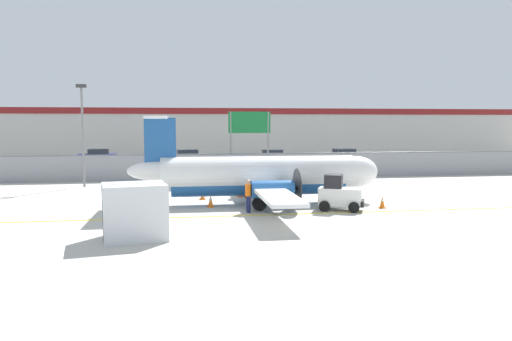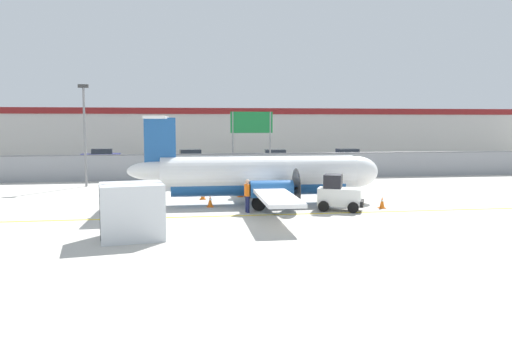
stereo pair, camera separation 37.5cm
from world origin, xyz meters
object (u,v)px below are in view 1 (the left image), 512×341
object	(u,v)px
parked_car_0	(98,156)
parked_car_1	(186,157)
traffic_cone_far_right	(211,201)
traffic_cone_far_left	(382,202)
baggage_tug	(339,194)
highway_sign	(250,128)
parked_car_2	(271,157)
parked_car_3	(343,156)
apron_light_pole	(83,127)
traffic_cone_near_right	(240,192)
commuter_airplane	(263,176)
cargo_container	(135,211)
traffic_cone_near_left	(202,194)
ground_crew_worker	(248,194)

from	to	relation	value
parked_car_0	parked_car_1	bearing A→B (deg)	159.28
traffic_cone_far_right	traffic_cone_far_left	bearing A→B (deg)	-10.86
baggage_tug	parked_car_1	distance (m)	30.18
baggage_tug	highway_sign	world-z (taller)	highway_sign
parked_car_2	traffic_cone_far_left	bearing A→B (deg)	97.05
parked_car_3	highway_sign	size ratio (longest dim) A/B	0.78
parked_car_1	highway_sign	world-z (taller)	highway_sign
parked_car_0	parked_car_1	world-z (taller)	same
apron_light_pole	parked_car_2	bearing A→B (deg)	43.34
traffic_cone_near_right	traffic_cone_far_left	bearing A→B (deg)	-36.54
commuter_airplane	parked_car_2	xyz separation A→B (m)	(5.19, 25.01, -0.71)
traffic_cone_far_right	parked_car_1	bearing A→B (deg)	91.70
commuter_airplane	baggage_tug	bearing A→B (deg)	-36.41
cargo_container	parked_car_1	bearing A→B (deg)	76.01
commuter_airplane	parked_car_2	world-z (taller)	commuter_airplane
parked_car_1	apron_light_pole	xyz separation A→B (m)	(-7.55, -17.18, 3.41)
baggage_tug	traffic_cone_near_right	size ratio (longest dim) A/B	4.02
traffic_cone_near_right	traffic_cone_far_left	xyz separation A→B (m)	(7.05, -5.23, 0.00)
traffic_cone_near_right	traffic_cone_far_right	distance (m)	4.04
baggage_tug	parked_car_1	world-z (taller)	baggage_tug
traffic_cone_near_left	apron_light_pole	xyz separation A→B (m)	(-8.06, 7.27, 3.99)
parked_car_3	parked_car_1	bearing A→B (deg)	-8.39
cargo_container	traffic_cone_far_left	distance (m)	13.64
highway_sign	traffic_cone_far_left	bearing A→B (deg)	-74.12
traffic_cone_near_right	parked_car_2	size ratio (longest dim) A/B	0.15
traffic_cone_far_left	parked_car_2	world-z (taller)	parked_car_2
baggage_tug	traffic_cone_far_right	size ratio (longest dim) A/B	4.02
cargo_container	parked_car_2	distance (m)	34.71
commuter_airplane	traffic_cone_near_right	xyz separation A→B (m)	(-0.96, 2.83, -1.29)
cargo_container	ground_crew_worker	bearing A→B (deg)	34.47
cargo_container	traffic_cone_far_right	size ratio (longest dim) A/B	4.22
ground_crew_worker	traffic_cone_near_right	size ratio (longest dim) A/B	2.66
baggage_tug	traffic_cone_near_right	distance (m)	7.17
traffic_cone_far_right	parked_car_0	distance (m)	31.89
traffic_cone_near_left	traffic_cone_far_right	xyz separation A→B (m)	(0.30, -2.77, 0.00)
commuter_airplane	highway_sign	distance (m)	14.69
apron_light_pole	highway_sign	world-z (taller)	apron_light_pole
traffic_cone_near_left	traffic_cone_far_left	size ratio (longest dim) A/B	1.00
traffic_cone_far_left	traffic_cone_far_right	bearing A→B (deg)	169.14
traffic_cone_near_right	baggage_tug	bearing A→B (deg)	-50.62
cargo_container	parked_car_0	xyz separation A→B (m)	(-7.03, 37.15, -0.21)
commuter_airplane	ground_crew_worker	bearing A→B (deg)	-114.41
traffic_cone_near_right	ground_crew_worker	bearing A→B (deg)	-92.70
parked_car_0	parked_car_2	size ratio (longest dim) A/B	0.99
cargo_container	parked_car_1	xyz separation A→B (m)	(2.63, 34.25, -0.21)
ground_crew_worker	cargo_container	world-z (taller)	cargo_container
cargo_container	parked_car_1	world-z (taller)	cargo_container
baggage_tug	ground_crew_worker	xyz separation A→B (m)	(-4.79, 0.08, 0.10)
traffic_cone_near_left	highway_sign	bearing A→B (deg)	69.37
traffic_cone_far_right	highway_sign	xyz separation A→B (m)	(4.33, 15.06, 3.83)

